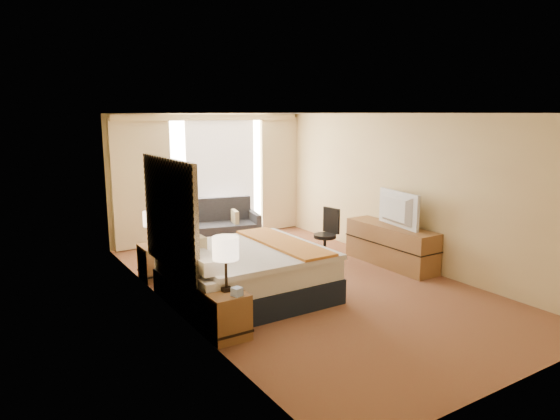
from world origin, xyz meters
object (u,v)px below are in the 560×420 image
lamp_left (226,249)px  lamp_right (152,219)px  media_dresser (391,245)px  desk_chair (327,237)px  nightstand_left (226,315)px  television (393,209)px  bed (246,273)px  nightstand_right (156,262)px  floor_lamp (154,190)px  loveseat (222,229)px

lamp_left → lamp_right: lamp_left is taller
media_dresser → desk_chair: bearing=132.4°
nightstand_left → television: television is taller
lamp_right → desk_chair: bearing=-10.5°
media_dresser → television: 0.66m
bed → lamp_left: size_ratio=3.21×
nightstand_left → nightstand_right: (0.00, 2.50, 0.00)m
media_dresser → bed: (-2.89, -0.05, 0.02)m
media_dresser → television: (-0.05, -0.07, 0.65)m
nightstand_left → lamp_left: bearing=43.8°
lamp_right → nightstand_left: bearing=-88.7°
nightstand_right → floor_lamp: bearing=70.8°
lamp_left → television: size_ratio=0.62×
nightstand_right → lamp_right: size_ratio=0.98×
lamp_left → television: television is taller
loveseat → desk_chair: size_ratio=1.68×
loveseat → desk_chair: bearing=-49.7°
loveseat → lamp_left: bearing=-101.9°
nightstand_right → lamp_right: bearing=-132.0°
nightstand_left → media_dresser: (3.70, 1.05, 0.07)m
floor_lamp → television: size_ratio=1.66×
nightstand_right → desk_chair: size_ratio=0.58×
lamp_right → television: bearing=-21.5°
bed → media_dresser: bearing=1.1°
desk_chair → nightstand_right: bearing=158.0°
loveseat → lamp_left: size_ratio=2.42×
nightstand_right → television: 4.02m
bed → desk_chair: (2.13, 0.89, 0.05)m
television → media_dresser: bearing=-25.6°
loveseat → floor_lamp: 1.69m
bed → floor_lamp: bearing=96.9°
nightstand_right → lamp_left: 2.59m
nightstand_left → television: bearing=15.0°
nightstand_right → media_dresser: media_dresser is taller
lamp_right → bed: bearing=-59.1°
nightstand_left → bed: size_ratio=0.26×
floor_lamp → bed: bearing=-83.1°
media_dresser → loveseat: size_ratio=1.14×
bed → loveseat: size_ratio=1.33×
nightstand_right → floor_lamp: 1.71m
nightstand_right → lamp_left: size_ratio=0.84×
nightstand_left → nightstand_right: bearing=90.0°
bed → television: 2.91m
media_dresser → desk_chair: 1.13m
nightstand_right → bed: size_ratio=0.26×
loveseat → media_dresser: bearing=-44.8°
nightstand_left → lamp_right: 2.54m
lamp_left → lamp_right: size_ratio=1.17×
media_dresser → nightstand_right: bearing=158.6°
media_dresser → lamp_right: (-3.75, 1.39, 0.63)m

